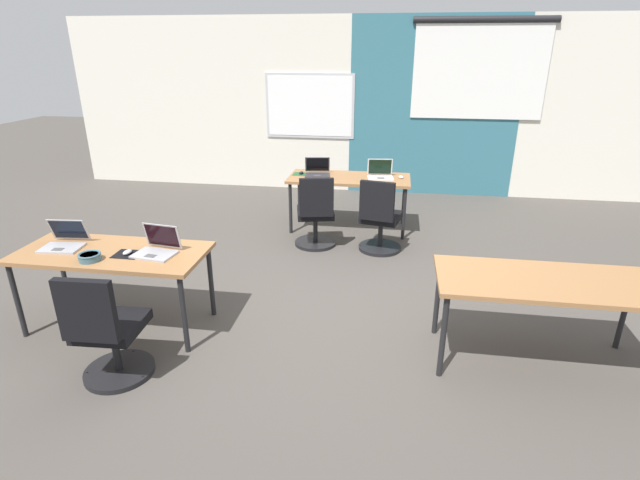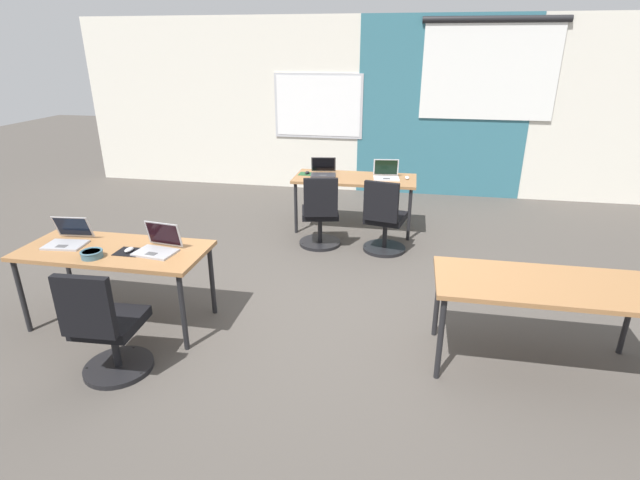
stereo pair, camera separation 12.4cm
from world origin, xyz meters
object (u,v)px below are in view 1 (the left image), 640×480
(laptop_far_right, at_px, (380,174))
(mouse_far_left, at_px, (301,173))
(desk_far_center, at_px, (349,181))
(mouse_far_right, at_px, (401,177))
(chair_near_left_inner, at_px, (108,336))
(laptop_far_left, at_px, (317,171))
(laptop_near_left_end, at_px, (64,241))
(snack_bowl, at_px, (90,257))
(chair_far_left, at_px, (316,218))
(laptop_near_left_inner, at_px, (157,248))
(mouse_near_left_inner, at_px, (127,252))
(desk_near_right, at_px, (545,287))
(desk_near_left, at_px, (112,258))
(chair_far_right, at_px, (380,222))

(laptop_far_right, distance_m, mouse_far_left, 1.07)
(desk_far_center, height_order, mouse_far_left, mouse_far_left)
(mouse_far_right, distance_m, chair_near_left_inner, 4.15)
(desk_far_center, xyz_separation_m, laptop_far_left, (-0.44, 0.06, 0.11))
(laptop_near_left_end, xyz_separation_m, snack_bowl, (0.39, -0.24, -0.01))
(chair_far_left, bearing_deg, desk_far_center, -127.55)
(desk_far_center, xyz_separation_m, snack_bowl, (-1.81, -3.00, 0.10))
(desk_far_center, xyz_separation_m, laptop_near_left_inner, (-1.34, -2.78, 0.11))
(laptop_near_left_inner, relative_size, mouse_near_left_inner, 3.45)
(desk_near_right, distance_m, mouse_far_left, 3.74)
(laptop_near_left_end, height_order, mouse_far_left, laptop_near_left_end)
(desk_near_left, bearing_deg, snack_bowl, -106.38)
(laptop_far_left, height_order, snack_bowl, laptop_far_left)
(desk_near_right, height_order, laptop_near_left_inner, laptop_near_left_inner)
(desk_far_center, xyz_separation_m, laptop_far_right, (0.41, 0.03, 0.11))
(snack_bowl, bearing_deg, chair_far_right, 44.92)
(desk_near_right, height_order, chair_far_left, chair_far_left)
(mouse_far_right, height_order, mouse_far_left, mouse_far_left)
(mouse_far_right, xyz_separation_m, laptop_near_left_end, (-2.88, -2.81, 0.03))
(chair_near_left_inner, bearing_deg, laptop_near_left_inner, -98.35)
(mouse_far_right, height_order, laptop_far_left, laptop_far_left)
(mouse_far_right, relative_size, snack_bowl, 0.59)
(desk_far_center, height_order, chair_near_left_inner, chair_near_left_inner)
(mouse_near_left_inner, bearing_deg, chair_far_left, 59.72)
(desk_near_left, relative_size, chair_near_left_inner, 1.74)
(laptop_far_left, xyz_separation_m, chair_far_left, (0.10, -0.77, -0.39))
(laptop_near_left_inner, height_order, snack_bowl, laptop_near_left_inner)
(desk_near_right, distance_m, chair_far_right, 2.44)
(mouse_near_left_inner, bearing_deg, laptop_far_right, 55.45)
(desk_near_right, distance_m, laptop_far_right, 3.14)
(chair_far_right, bearing_deg, chair_far_left, 9.24)
(desk_near_left, height_order, mouse_far_right, mouse_far_right)
(mouse_far_left, bearing_deg, chair_near_left_inner, -101.80)
(laptop_far_right, relative_size, laptop_near_left_end, 1.01)
(desk_near_right, xyz_separation_m, laptop_far_right, (-1.34, 2.83, 0.11))
(chair_far_right, bearing_deg, laptop_far_left, -30.69)
(desk_far_center, xyz_separation_m, chair_far_right, (0.45, -0.75, -0.28))
(desk_near_left, bearing_deg, desk_near_right, 0.00)
(chair_far_right, distance_m, snack_bowl, 3.21)
(chair_far_left, bearing_deg, desk_near_left, 43.15)
(desk_near_left, distance_m, mouse_near_left_inner, 0.20)
(laptop_far_right, relative_size, mouse_near_left_inner, 3.42)
(laptop_far_right, height_order, mouse_far_right, laptop_far_right)
(desk_far_center, bearing_deg, laptop_far_right, 4.64)
(mouse_far_left, relative_size, laptop_near_left_inner, 0.29)
(chair_far_right, distance_m, laptop_near_left_inner, 2.73)
(laptop_near_left_inner, bearing_deg, mouse_far_right, 62.36)
(desk_near_right, height_order, laptop_near_left_end, laptop_near_left_end)
(chair_near_left_inner, xyz_separation_m, snack_bowl, (-0.40, 0.52, 0.38))
(laptop_near_left_end, distance_m, laptop_far_left, 3.33)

